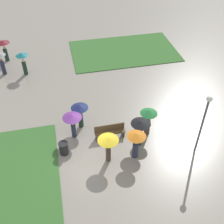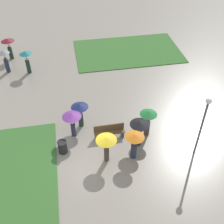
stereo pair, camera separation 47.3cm
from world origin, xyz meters
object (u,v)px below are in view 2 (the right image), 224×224
Objects in this scene: lone_walker_mid_plaza at (26,58)px; crowd_person_green at (148,118)px; lamp_post at (203,120)px; crowd_person_navy at (80,109)px; crowd_person_purple at (72,118)px; crowd_person_orange at (134,141)px; trash_bin at (63,147)px; park_bench at (109,131)px; lone_walker_far_path at (8,44)px; lone_walker_near_lawn at (5,57)px; crowd_person_black at (140,128)px; crowd_person_yellow at (106,142)px.

crowd_person_green is at bearing 172.05° from lone_walker_mid_plaza.
lamp_post is 7.30m from crowd_person_navy.
crowd_person_green reaches higher than crowd_person_purple.
trash_bin is at bearing -13.21° from crowd_person_orange.
crowd_person_navy reaches higher than park_bench.
lamp_post reaches higher than crowd_person_navy.
lone_walker_far_path is 0.98× the size of lone_walker_mid_plaza.
lone_walker_near_lawn reaches higher than lone_walker_mid_plaza.
lone_walker_mid_plaza reaches higher than crowd_person_green.
crowd_person_yellow reaches higher than crowd_person_black.
lamp_post is 2.21× the size of crowd_person_purple.
lamp_post reaches higher than lone_walker_far_path.
crowd_person_purple is (-6.82, 2.68, -1.15)m from lamp_post.
lone_walker_mid_plaza is 0.98× the size of lone_walker_near_lawn.
crowd_person_yellow is 3.20m from crowd_person_green.
trash_bin is 12.34m from lone_walker_far_path.
crowd_person_black is at bearing -117.59° from crowd_person_orange.
lone_walker_near_lawn is (-3.98, 9.52, 0.95)m from trash_bin.
crowd_person_green is (2.32, -0.22, 0.90)m from park_bench.
crowd_person_purple is at bearing -33.64° from crowd_person_orange.
lone_walker_mid_plaza reaches higher than trash_bin.
crowd_person_navy is 10.91m from lone_walker_far_path.
park_bench is 2.42m from crowd_person_purple.
crowd_person_black is 0.97× the size of crowd_person_green.
crowd_person_green is at bearing -5.83° from park_bench.
crowd_person_orange reaches higher than crowd_person_navy.
lone_walker_mid_plaza reaches higher than lone_walker_far_path.
crowd_person_yellow is 11.19m from lone_walker_mid_plaza.
crowd_person_purple is 0.98× the size of crowd_person_yellow.
crowd_person_yellow is at bearing 0.10° from crowd_person_orange.
lone_walker_near_lawn is at bearing 136.48° from lamp_post.
crowd_person_purple is (-2.15, 0.50, 0.99)m from park_bench.
park_bench is 5.59m from lamp_post.
crowd_person_purple is at bearing -103.26° from crowd_person_navy.
trash_bin is (-7.55, 1.43, -2.20)m from lamp_post.
lone_walker_near_lawn is (-6.40, 10.57, -0.11)m from crowd_person_yellow.
park_bench is 1.00× the size of lone_walker_far_path.
lone_walker_far_path reaches higher than crowd_person_yellow.
crowd_person_yellow is 14.19m from lone_walker_far_path.
lone_walker_mid_plaza is (-2.29, 9.10, 0.94)m from trash_bin.
trash_bin is at bearing -165.97° from park_bench.
crowd_person_black reaches higher than crowd_person_orange.
lone_walker_far_path is 0.96× the size of lone_walker_near_lawn.
lone_walker_near_lawn reaches higher than crowd_person_black.
crowd_person_orange reaches higher than park_bench.
lone_walker_far_path is (-7.86, 12.78, 0.08)m from crowd_person_orange.
crowd_person_navy is at bearing -149.76° from lone_walker_near_lawn.
lone_walker_mid_plaza is (-7.48, 8.57, -0.02)m from crowd_person_green.
trash_bin is 0.43× the size of crowd_person_green.
crowd_person_yellow reaches higher than crowd_person_purple.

